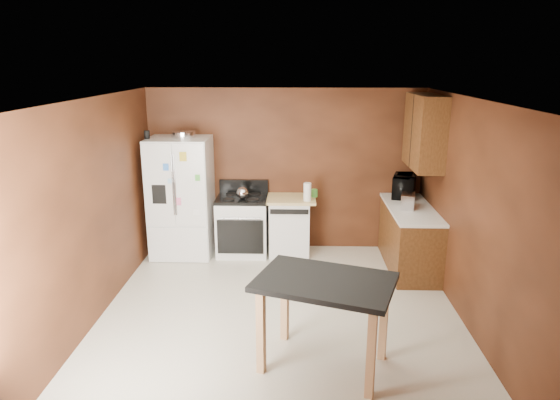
{
  "coord_description": "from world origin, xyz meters",
  "views": [
    {
      "loc": [
        0.18,
        -5.32,
        2.89
      ],
      "look_at": [
        -0.03,
        0.85,
        1.16
      ],
      "focal_mm": 32.0,
      "sensor_mm": 36.0,
      "label": 1
    }
  ],
  "objects_px": {
    "kettle": "(242,193)",
    "toaster": "(408,201)",
    "dishwasher": "(289,225)",
    "paper_towel": "(307,192)",
    "microwave": "(404,186)",
    "roasting_pan": "(183,134)",
    "refrigerator": "(181,197)",
    "gas_range": "(243,224)",
    "pen_cup": "(147,135)",
    "island": "(325,293)",
    "green_canister": "(314,193)"
  },
  "relations": [
    {
      "from": "pen_cup",
      "to": "toaster",
      "type": "relative_size",
      "value": 0.41
    },
    {
      "from": "toaster",
      "to": "microwave",
      "type": "relative_size",
      "value": 0.51
    },
    {
      "from": "roasting_pan",
      "to": "kettle",
      "type": "relative_size",
      "value": 1.96
    },
    {
      "from": "kettle",
      "to": "toaster",
      "type": "bearing_deg",
      "value": -9.95
    },
    {
      "from": "island",
      "to": "microwave",
      "type": "bearing_deg",
      "value": 66.11
    },
    {
      "from": "refrigerator",
      "to": "pen_cup",
      "type": "bearing_deg",
      "value": -166.59
    },
    {
      "from": "toaster",
      "to": "gas_range",
      "type": "distance_m",
      "value": 2.49
    },
    {
      "from": "roasting_pan",
      "to": "kettle",
      "type": "xyz_separation_m",
      "value": [
        0.86,
        -0.11,
        -0.85
      ]
    },
    {
      "from": "gas_range",
      "to": "dishwasher",
      "type": "xyz_separation_m",
      "value": [
        0.72,
        0.02,
        -0.01
      ]
    },
    {
      "from": "pen_cup",
      "to": "toaster",
      "type": "distance_m",
      "value": 3.82
    },
    {
      "from": "toaster",
      "to": "kettle",
      "type": "bearing_deg",
      "value": -175.09
    },
    {
      "from": "toaster",
      "to": "gas_range",
      "type": "bearing_deg",
      "value": -177.59
    },
    {
      "from": "refrigerator",
      "to": "gas_range",
      "type": "relative_size",
      "value": 1.64
    },
    {
      "from": "green_canister",
      "to": "microwave",
      "type": "distance_m",
      "value": 1.36
    },
    {
      "from": "kettle",
      "to": "microwave",
      "type": "relative_size",
      "value": 0.32
    },
    {
      "from": "pen_cup",
      "to": "roasting_pan",
      "type": "bearing_deg",
      "value": 18.33
    },
    {
      "from": "kettle",
      "to": "microwave",
      "type": "distance_m",
      "value": 2.44
    },
    {
      "from": "green_canister",
      "to": "paper_towel",
      "type": "bearing_deg",
      "value": -116.4
    },
    {
      "from": "toaster",
      "to": "gas_range",
      "type": "height_order",
      "value": "toaster"
    },
    {
      "from": "kettle",
      "to": "gas_range",
      "type": "bearing_deg",
      "value": 99.5
    },
    {
      "from": "toaster",
      "to": "refrigerator",
      "type": "distance_m",
      "value": 3.32
    },
    {
      "from": "paper_towel",
      "to": "microwave",
      "type": "relative_size",
      "value": 0.47
    },
    {
      "from": "green_canister",
      "to": "dishwasher",
      "type": "distance_m",
      "value": 0.62
    },
    {
      "from": "paper_towel",
      "to": "island",
      "type": "xyz_separation_m",
      "value": [
        0.11,
        -2.81,
        -0.25
      ]
    },
    {
      "from": "microwave",
      "to": "gas_range",
      "type": "height_order",
      "value": "microwave"
    },
    {
      "from": "paper_towel",
      "to": "island",
      "type": "relative_size",
      "value": 0.18
    },
    {
      "from": "island",
      "to": "refrigerator",
      "type": "bearing_deg",
      "value": 124.85
    },
    {
      "from": "gas_range",
      "to": "dishwasher",
      "type": "height_order",
      "value": "gas_range"
    },
    {
      "from": "pen_cup",
      "to": "gas_range",
      "type": "xyz_separation_m",
      "value": [
        1.33,
        0.16,
        -1.4
      ]
    },
    {
      "from": "microwave",
      "to": "dishwasher",
      "type": "bearing_deg",
      "value": 110.88
    },
    {
      "from": "kettle",
      "to": "green_canister",
      "type": "bearing_deg",
      "value": 10.31
    },
    {
      "from": "paper_towel",
      "to": "roasting_pan",
      "type": "bearing_deg",
      "value": 175.76
    },
    {
      "from": "paper_towel",
      "to": "island",
      "type": "distance_m",
      "value": 2.82
    },
    {
      "from": "green_canister",
      "to": "dishwasher",
      "type": "bearing_deg",
      "value": -170.83
    },
    {
      "from": "microwave",
      "to": "island",
      "type": "relative_size",
      "value": 0.38
    },
    {
      "from": "gas_range",
      "to": "paper_towel",
      "type": "bearing_deg",
      "value": -7.75
    },
    {
      "from": "kettle",
      "to": "refrigerator",
      "type": "distance_m",
      "value": 0.93
    },
    {
      "from": "paper_towel",
      "to": "dishwasher",
      "type": "xyz_separation_m",
      "value": [
        -0.26,
        0.16,
        -0.57
      ]
    },
    {
      "from": "dishwasher",
      "to": "kettle",
      "type": "bearing_deg",
      "value": -169.09
    },
    {
      "from": "pen_cup",
      "to": "dishwasher",
      "type": "relative_size",
      "value": 0.13
    },
    {
      "from": "toaster",
      "to": "dishwasher",
      "type": "relative_size",
      "value": 0.32
    },
    {
      "from": "gas_range",
      "to": "green_canister",
      "type": "bearing_deg",
      "value": 4.42
    },
    {
      "from": "roasting_pan",
      "to": "microwave",
      "type": "distance_m",
      "value": 3.39
    },
    {
      "from": "kettle",
      "to": "dishwasher",
      "type": "distance_m",
      "value": 0.89
    },
    {
      "from": "kettle",
      "to": "paper_towel",
      "type": "relative_size",
      "value": 0.68
    },
    {
      "from": "microwave",
      "to": "refrigerator",
      "type": "relative_size",
      "value": 0.31
    },
    {
      "from": "microwave",
      "to": "gas_range",
      "type": "bearing_deg",
      "value": 110.49
    },
    {
      "from": "roasting_pan",
      "to": "toaster",
      "type": "xyz_separation_m",
      "value": [
        3.21,
        -0.52,
        -0.84
      ]
    },
    {
      "from": "microwave",
      "to": "refrigerator",
      "type": "height_order",
      "value": "refrigerator"
    },
    {
      "from": "paper_towel",
      "to": "green_canister",
      "type": "relative_size",
      "value": 2.32
    }
  ]
}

